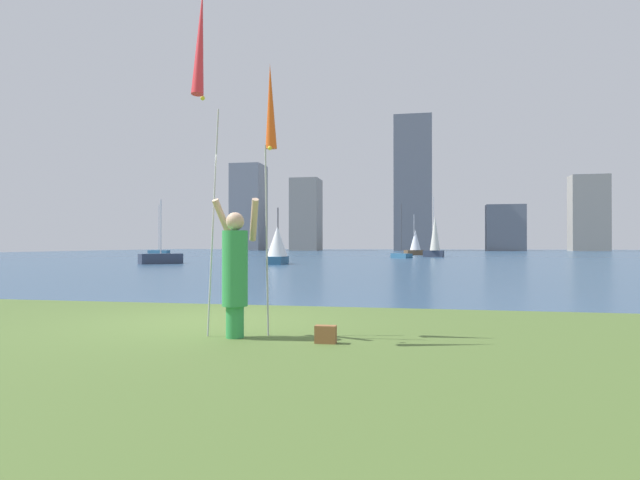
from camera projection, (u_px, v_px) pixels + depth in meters
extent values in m
cube|color=#2D4C6B|center=(399.00, 254.00, 68.77)|extent=(120.00, 117.69, 0.12)
cube|color=#263316|center=(255.00, 306.00, 11.04)|extent=(120.00, 0.70, 0.02)
cylinder|color=green|center=(235.00, 322.00, 7.17)|extent=(0.24, 0.24, 0.42)
cylinder|color=green|center=(235.00, 268.00, 7.18)|extent=(0.34, 0.34, 1.00)
sphere|color=#D1A889|center=(235.00, 221.00, 7.18)|extent=(0.24, 0.24, 0.24)
cylinder|color=#D1A889|center=(223.00, 220.00, 7.36)|extent=(0.25, 0.39, 0.58)
cylinder|color=#D1A889|center=(254.00, 220.00, 7.28)|extent=(0.25, 0.39, 0.58)
cylinder|color=#B2B2B7|center=(213.00, 220.00, 7.43)|extent=(0.02, 0.39, 3.14)
cone|color=red|center=(200.00, 40.00, 7.01)|extent=(0.16, 0.33, 1.47)
sphere|color=yellow|center=(203.00, 98.00, 7.09)|extent=(0.06, 0.06, 0.06)
cylinder|color=#B2B2B7|center=(267.00, 241.00, 7.28)|extent=(0.02, 0.17, 2.56)
cone|color=#F25919|center=(271.00, 106.00, 7.47)|extent=(0.16, 0.23, 1.18)
sphere|color=yellow|center=(270.00, 148.00, 7.44)|extent=(0.06, 0.06, 0.06)
cube|color=brown|center=(326.00, 334.00, 6.78)|extent=(0.26, 0.13, 0.22)
cube|color=brown|center=(414.00, 253.00, 61.25)|extent=(2.30, 2.16, 0.57)
cylinder|color=silver|center=(414.00, 232.00, 61.27)|extent=(0.07, 0.07, 4.03)
cone|color=white|center=(415.00, 240.00, 61.35)|extent=(1.72, 1.72, 2.30)
cube|color=#333D51|center=(161.00, 259.00, 34.14)|extent=(2.44, 2.49, 0.64)
cylinder|color=silver|center=(161.00, 227.00, 34.15)|extent=(0.08, 0.08, 3.43)
cube|color=#2D6084|center=(159.00, 253.00, 62.17)|extent=(2.92, 1.34, 0.54)
cylinder|color=silver|center=(159.00, 227.00, 62.20)|extent=(0.09, 0.09, 5.25)
cube|color=#2D6084|center=(278.00, 260.00, 33.52)|extent=(1.04, 2.62, 0.49)
cylinder|color=#47474C|center=(278.00, 232.00, 33.53)|extent=(0.08, 0.08, 3.03)
cone|color=white|center=(277.00, 241.00, 33.34)|extent=(1.36, 1.36, 1.85)
cube|color=#333D51|center=(433.00, 254.00, 51.85)|extent=(2.02, 1.09, 0.64)
cylinder|color=silver|center=(433.00, 223.00, 51.87)|extent=(0.06, 0.06, 5.18)
cone|color=silver|center=(435.00, 233.00, 51.80)|extent=(1.18, 1.18, 3.31)
cube|color=#2D6084|center=(401.00, 256.00, 47.95)|extent=(1.99, 1.94, 0.41)
cylinder|color=#47474C|center=(401.00, 228.00, 47.97)|extent=(0.06, 0.06, 4.45)
cube|color=gray|center=(249.00, 208.00, 108.49)|extent=(6.04, 6.51, 17.16)
cube|color=gray|center=(306.00, 215.00, 105.20)|extent=(5.39, 6.11, 13.91)
cube|color=slate|center=(413.00, 184.00, 103.06)|extent=(6.99, 7.69, 25.32)
cube|color=slate|center=(505.00, 228.00, 99.25)|extent=(6.91, 3.30, 8.50)
cube|color=gray|center=(589.00, 213.00, 97.17)|extent=(6.39, 4.02, 13.64)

